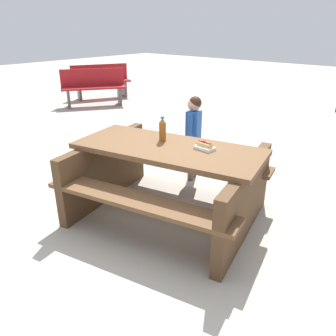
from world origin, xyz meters
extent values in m
plane|color=#ADA599|center=(0.00, 0.00, 0.00)|extent=(30.00, 30.00, 0.00)
cube|color=brown|center=(0.00, 0.00, 0.72)|extent=(1.92, 1.14, 0.05)
cube|color=brown|center=(-0.12, 0.55, 0.43)|extent=(1.82, 0.67, 0.04)
cube|color=brown|center=(0.12, -0.55, 0.43)|extent=(1.82, 0.67, 0.04)
cube|color=#4D3520|center=(0.76, 0.17, 0.35)|extent=(0.41, 1.39, 0.70)
cube|color=#4D3520|center=(-0.76, -0.17, 0.35)|extent=(0.41, 1.39, 0.70)
cylinder|color=brown|center=(-0.15, 0.09, 0.84)|extent=(0.07, 0.07, 0.19)
cone|color=brown|center=(-0.15, 0.09, 0.96)|extent=(0.06, 0.06, 0.04)
cylinder|color=blue|center=(-0.15, 0.09, 0.99)|extent=(0.04, 0.04, 0.02)
cube|color=white|center=(0.31, 0.16, 0.77)|extent=(0.19, 0.12, 0.03)
cube|color=#D8B272|center=(0.31, 0.16, 0.80)|extent=(0.15, 0.07, 0.04)
cylinder|color=maroon|center=(0.31, 0.16, 0.82)|extent=(0.14, 0.04, 0.03)
ellipsoid|color=maroon|center=(0.31, 0.16, 0.83)|extent=(0.07, 0.03, 0.01)
cylinder|color=brown|center=(-0.34, 0.82, 0.24)|extent=(0.07, 0.07, 0.48)
cylinder|color=brown|center=(-0.36, 0.93, 0.24)|extent=(0.07, 0.07, 0.48)
cube|color=#2659B2|center=(-0.35, 0.87, 0.68)|extent=(0.18, 0.19, 0.40)
cylinder|color=#2659B2|center=(-0.32, 0.78, 0.70)|extent=(0.06, 0.06, 0.34)
cylinder|color=#2659B2|center=(-0.37, 0.97, 0.70)|extent=(0.06, 0.06, 0.34)
sphere|color=tan|center=(-0.35, 0.87, 0.96)|extent=(0.16, 0.16, 0.16)
sphere|color=#331E14|center=(-0.34, 0.88, 0.98)|extent=(0.15, 0.15, 0.15)
cube|color=maroon|center=(-4.63, 2.66, 0.43)|extent=(1.17, 1.47, 0.04)
cube|color=maroon|center=(-4.78, 2.76, 0.65)|extent=(0.87, 1.27, 0.40)
cube|color=#4C4C51|center=(-4.96, 2.16, 0.21)|extent=(0.33, 0.25, 0.41)
cube|color=#4C4C51|center=(-4.29, 3.16, 0.21)|extent=(0.33, 0.25, 0.41)
cube|color=maroon|center=(-5.21, 3.36, 0.43)|extent=(1.01, 1.52, 0.04)
cube|color=maroon|center=(-5.37, 3.44, 0.65)|extent=(0.69, 1.37, 0.40)
cube|color=#4C4C51|center=(-5.47, 2.82, 0.21)|extent=(0.35, 0.21, 0.41)
cube|color=#4C4C51|center=(-4.95, 3.90, 0.21)|extent=(0.35, 0.21, 0.41)
camera|label=1|loc=(1.96, -2.27, 1.82)|focal=35.72mm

